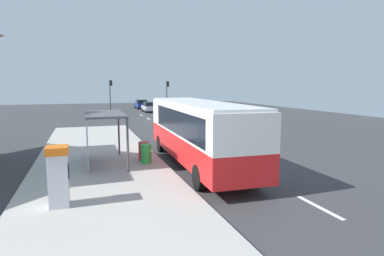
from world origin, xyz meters
The scene contains 20 objects.
ground_plane centered at (0.00, 14.00, -0.02)m, with size 56.00×92.00×0.04m, color #38383A.
sidewalk_platform centered at (-6.40, 2.00, 0.09)m, with size 6.20×30.00×0.18m, color #ADAAA3.
lane_stripe_seg_0 centered at (0.25, -6.00, 0.01)m, with size 0.16×2.20×0.01m, color silver.
lane_stripe_seg_1 centered at (0.25, -1.00, 0.01)m, with size 0.16×2.20×0.01m, color silver.
lane_stripe_seg_2 centered at (0.25, 4.00, 0.01)m, with size 0.16×2.20×0.01m, color silver.
lane_stripe_seg_3 centered at (0.25, 9.00, 0.01)m, with size 0.16×2.20×0.01m, color silver.
lane_stripe_seg_4 centered at (0.25, 14.00, 0.01)m, with size 0.16×2.20×0.01m, color silver.
lane_stripe_seg_5 centered at (0.25, 19.00, 0.01)m, with size 0.16×2.20×0.01m, color silver.
lane_stripe_seg_6 centered at (0.25, 24.00, 0.01)m, with size 0.16×2.20×0.01m, color silver.
lane_stripe_seg_7 centered at (0.25, 29.00, 0.01)m, with size 0.16×2.20×0.01m, color silver.
bus centered at (-1.71, 0.64, 1.84)m, with size 2.82×11.07×3.21m.
white_van centered at (2.20, 20.05, 1.34)m, with size 2.05×5.21×2.30m.
sedan_near centered at (2.30, 33.45, 0.79)m, with size 1.86×4.41×1.52m.
sedan_far centered at (2.30, 41.04, 0.79)m, with size 1.85×4.41×1.52m.
ticket_machine centered at (-7.89, -3.62, 1.17)m, with size 0.66×0.76×1.94m.
recycling_bin_green centered at (-4.20, 1.21, 0.66)m, with size 0.52×0.52×0.95m, color green.
recycling_bin_red centered at (-4.20, 1.91, 0.66)m, with size 0.52×0.52×0.95m, color red.
traffic_light_near_side centered at (5.50, 35.36, 3.11)m, with size 0.49×0.28×4.66m.
traffic_light_far_side centered at (-3.10, 36.16, 3.21)m, with size 0.49×0.28×4.81m.
bus_shelter centered at (-6.41, 1.78, 2.10)m, with size 1.80×4.00×2.50m.
Camera 1 is at (-7.03, -14.47, 4.03)m, focal length 30.43 mm.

